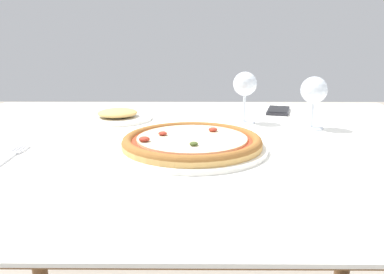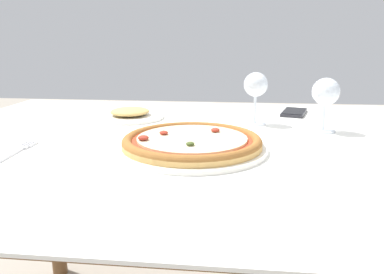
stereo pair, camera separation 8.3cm
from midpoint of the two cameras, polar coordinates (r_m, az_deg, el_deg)
The scene contains 7 objects.
dining_table at distance 0.95m, azimuth -3.00°, elevation -4.52°, with size 1.45×1.08×0.72m.
pizza_plate at distance 0.83m, azimuth -2.86°, elevation -0.90°, with size 0.33×0.33×0.04m.
fork at distance 0.88m, azimuth -28.54°, elevation -2.71°, with size 0.03×0.17×0.00m.
wine_glass_far_left at distance 1.09m, azimuth 5.93°, elevation 7.71°, with size 0.07×0.07×0.15m.
wine_glass_far_right at distance 1.06m, azimuth 15.97°, elevation 6.61°, with size 0.07×0.07×0.14m.
cell_phone at distance 1.29m, azimuth 11.26°, elevation 3.98°, with size 0.11×0.16×0.01m.
side_plate at distance 1.17m, azimuth -13.25°, elevation 3.15°, with size 0.21×0.21×0.03m.
Camera 1 is at (0.01, -0.90, 0.96)m, focal length 35.00 mm.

